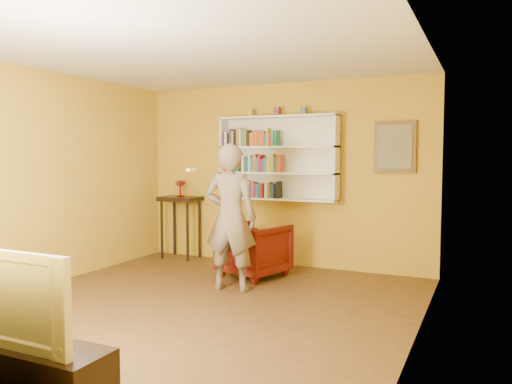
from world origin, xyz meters
TOP-DOWN VIEW (x-y plane):
  - room_shell at (0.00, 0.00)m, footprint 5.30×5.80m
  - bookshelf at (0.00, 2.41)m, footprint 1.80×0.29m
  - books_row_lower at (-0.40, 2.30)m, footprint 0.92×0.19m
  - books_row_middle at (-0.39, 2.30)m, footprint 0.95×0.18m
  - books_row_upper at (-0.44, 2.30)m, footprint 0.89×0.19m
  - ornament_left at (-0.45, 2.35)m, footprint 0.08×0.08m
  - ornament_centre at (-0.02, 2.35)m, footprint 0.09×0.09m
  - ornament_right at (0.39, 2.35)m, footprint 0.08×0.08m
  - framed_painting at (1.65, 2.46)m, footprint 0.55×0.05m
  - console_table at (-1.64, 2.25)m, footprint 0.60×0.46m
  - ruby_lustre at (-1.64, 2.25)m, footprint 0.16×0.16m
  - armchair at (-0.05, 1.64)m, footprint 0.97×0.98m
  - person at (-0.01, 0.88)m, footprint 0.70×0.51m
  - game_remote at (-0.35, 0.56)m, footprint 0.04×0.15m
  - tv_cabinet at (0.16, -2.25)m, footprint 1.26×0.38m
  - television at (0.16, -2.25)m, footprint 1.05×0.14m

SIDE VIEW (x-z plane):
  - tv_cabinet at x=0.16m, z-range 0.00..0.45m
  - armchair at x=-0.05m, z-range 0.00..0.73m
  - television at x=0.16m, z-range 0.45..1.05m
  - console_table at x=-1.64m, z-range 0.32..1.31m
  - person at x=-0.01m, z-range 0.00..1.78m
  - room_shell at x=0.00m, z-range -0.42..2.46m
  - books_row_lower at x=-0.40m, z-range 0.99..1.26m
  - ruby_lustre at x=-1.64m, z-range 1.04..1.31m
  - game_remote at x=-0.35m, z-range 1.45..1.48m
  - books_row_middle at x=-0.39m, z-range 1.37..1.64m
  - bookshelf at x=0.00m, z-range 0.98..2.21m
  - framed_painting at x=1.65m, z-range 1.40..2.10m
  - books_row_upper at x=-0.44m, z-range 1.75..2.02m
  - ornament_right at x=0.39m, z-range 2.21..2.32m
  - ornament_left at x=-0.45m, z-range 2.21..2.33m
  - ornament_centre at x=-0.02m, z-range 2.21..2.33m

